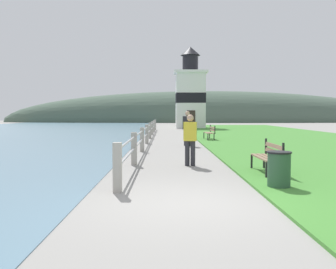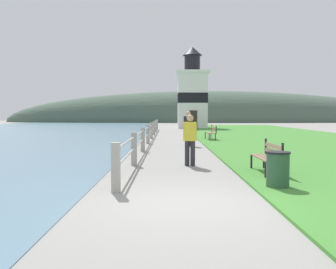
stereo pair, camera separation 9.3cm
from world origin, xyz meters
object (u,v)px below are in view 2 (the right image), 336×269
Objects in this scene: person_by_railing at (189,138)px; trash_bin at (276,170)px; park_bench_near at (267,155)px; lighthouse at (191,95)px; person_strolling at (187,127)px; park_bench_midway at (210,132)px; park_bench_far at (193,125)px.

person_by_railing reaches higher than trash_bin.
park_bench_near is 32.41m from lighthouse.
park_bench_near is at bearing -118.07° from person_by_railing.
person_strolling is (-1.68, -23.14, -2.83)m from lighthouse.
trash_bin is (-0.29, -15.05, -0.12)m from park_bench_midway.
lighthouse reaches higher than park_bench_near.
lighthouse is 5.56× the size of person_by_railing.
park_bench_far is (-0.25, 25.53, -0.00)m from park_bench_near.
park_bench_midway is at bearing 1.63° from person_by_railing.
park_bench_midway is 19.45m from lighthouse.
trash_bin is at bearing 87.40° from park_bench_midway.
trash_bin is (1.73, -3.69, -0.47)m from person_by_railing.
person_by_railing is 1.96× the size of trash_bin.
park_bench_midway is 0.21× the size of lighthouse.
lighthouse is 34.40m from trash_bin.
person_strolling is 11.19m from trash_bin.
person_strolling is (-1.66, -3.96, 0.43)m from park_bench_midway.
park_bench_near is at bearing 88.63° from park_bench_midway.
park_bench_midway is at bearing 85.46° from park_bench_far.
person_by_railing is at bearing -93.81° from lighthouse.
park_bench_midway is 2.28× the size of trash_bin.
trash_bin is (-0.32, -1.99, -0.11)m from park_bench_near.
park_bench_midway is 1.12× the size of park_bench_far.
park_bench_near is 0.18× the size of lighthouse.
park_bench_far is at bearing 14.97° from person_strolling.
park_bench_near is 2.02m from trash_bin.
park_bench_midway is at bearing -2.76° from person_strolling.
trash_bin is at bearing 81.02° from park_bench_near.
person_strolling is 1.09× the size of person_by_railing.
trash_bin is (-0.31, -34.23, -3.38)m from lighthouse.
lighthouse reaches higher than trash_bin.
person_by_railing reaches higher than park_bench_far.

